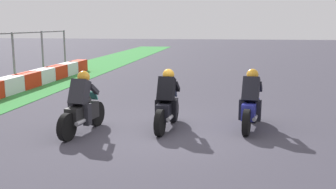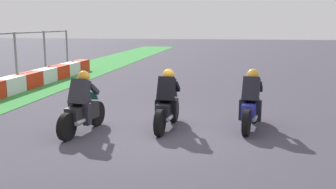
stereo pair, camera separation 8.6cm
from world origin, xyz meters
name	(u,v)px [view 1 (the left image)]	position (x,y,z in m)	size (l,w,h in m)	color
ground_plane	(168,131)	(0.00, 0.00, 0.00)	(120.00, 120.00, 0.00)	#3C3945
rider_lane_a	(251,104)	(0.61, -2.02, 0.62)	(2.03, 0.61, 1.51)	black
rider_lane_b	(167,104)	(0.28, 0.06, 0.62)	(2.04, 0.56, 1.51)	black
rider_lane_c	(82,108)	(-0.43, 2.04, 0.62)	(2.04, 0.60, 1.51)	black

